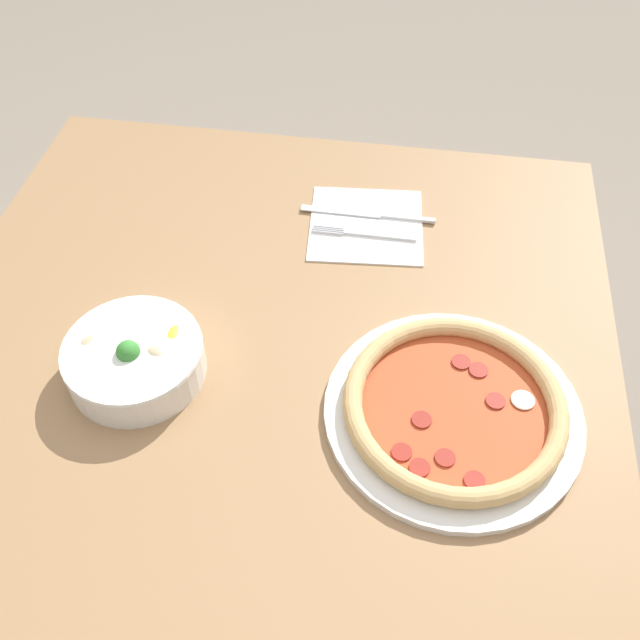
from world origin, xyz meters
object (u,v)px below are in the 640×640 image
object	(u,v)px
fork	(365,234)
knife	(374,215)
pizza	(454,408)
bowl	(135,357)

from	to	relation	value
fork	knife	size ratio (longest dim) A/B	0.75
knife	pizza	bearing A→B (deg)	110.75
bowl	knife	distance (m)	0.47
fork	pizza	bearing A→B (deg)	114.82
pizza	fork	world-z (taller)	pizza
bowl	knife	xyz separation A→B (m)	(0.38, -0.29, -0.03)
bowl	pizza	bearing A→B (deg)	-90.68
pizza	fork	bearing A→B (deg)	24.90
pizza	bowl	size ratio (longest dim) A/B	1.79
pizza	knife	distance (m)	0.41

